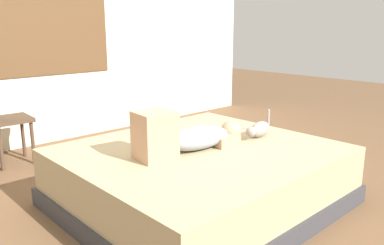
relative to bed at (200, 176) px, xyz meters
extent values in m
plane|color=brown|center=(-0.04, -0.06, -0.23)|extent=(16.00, 16.00, 0.00)
cube|color=beige|center=(-0.04, 2.51, 1.22)|extent=(6.40, 0.12, 2.90)
cube|color=brown|center=(-0.06, 2.44, 1.11)|extent=(1.47, 0.02, 1.05)
cube|color=white|center=(-0.06, 2.44, 1.11)|extent=(1.39, 0.02, 0.97)
cube|color=#38383D|center=(0.00, 0.00, -0.16)|extent=(1.97, 1.77, 0.14)
cube|color=tan|center=(0.00, 0.00, 0.07)|extent=(1.91, 1.72, 0.32)
ellipsoid|color=#8C939E|center=(-0.02, 0.00, 0.32)|extent=(0.58, 0.32, 0.17)
sphere|color=tan|center=(0.32, -0.03, 0.32)|extent=(0.17, 0.17, 0.17)
cube|color=tan|center=(-0.40, 0.05, 0.40)|extent=(0.28, 0.27, 0.34)
cube|color=tan|center=(0.20, -0.02, 0.27)|extent=(0.23, 0.30, 0.08)
ellipsoid|color=gray|center=(0.60, -0.11, 0.30)|extent=(0.27, 0.15, 0.13)
sphere|color=gray|center=(0.44, -0.14, 0.31)|extent=(0.08, 0.08, 0.08)
cylinder|color=gray|center=(0.74, -0.09, 0.36)|extent=(0.03, 0.03, 0.16)
cylinder|color=#4C3828|center=(-0.58, 2.12, -0.01)|extent=(0.04, 0.04, 0.44)
cylinder|color=#4C3828|center=(-0.60, 1.82, -0.01)|extent=(0.04, 0.04, 0.44)
cylinder|color=#4C3828|center=(-0.90, 1.83, -0.01)|extent=(0.04, 0.04, 0.44)
cube|color=#4C3828|center=(-0.74, 1.98, 0.23)|extent=(0.40, 0.40, 0.04)
camera|label=1|loc=(-2.00, -2.05, 1.14)|focal=36.51mm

